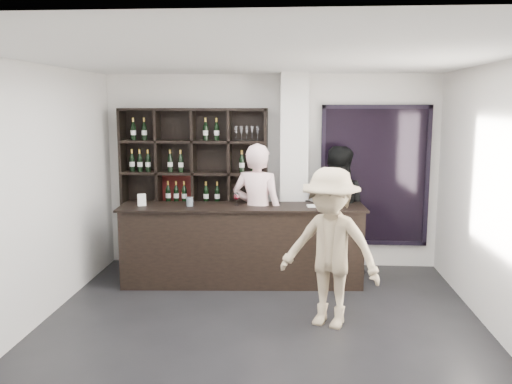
# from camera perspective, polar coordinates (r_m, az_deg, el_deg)

# --- Properties ---
(floor) EXTENTS (5.00, 5.50, 0.01)m
(floor) POSITION_cam_1_polar(r_m,az_deg,el_deg) (5.96, 0.38, -15.13)
(floor) COLOR black
(floor) RESTS_ON ground
(wine_shelf) EXTENTS (2.20, 0.35, 2.40)m
(wine_shelf) POSITION_cam_1_polar(r_m,az_deg,el_deg) (8.22, -6.50, 0.38)
(wine_shelf) COLOR black
(wine_shelf) RESTS_ON floor
(structural_column) EXTENTS (0.40, 0.40, 2.90)m
(structural_column) POSITION_cam_1_polar(r_m,az_deg,el_deg) (7.95, 4.03, 1.94)
(structural_column) COLOR silver
(structural_column) RESTS_ON floor
(glass_panel) EXTENTS (1.60, 0.08, 2.10)m
(glass_panel) POSITION_cam_1_polar(r_m,az_deg,el_deg) (8.27, 12.38, 1.68)
(glass_panel) COLOR black
(glass_panel) RESTS_ON floor
(tasting_counter) EXTENTS (3.32, 0.69, 1.09)m
(tasting_counter) POSITION_cam_1_polar(r_m,az_deg,el_deg) (7.45, -1.46, -5.60)
(tasting_counter) COLOR black
(tasting_counter) RESTS_ON floor
(taster_pink) EXTENTS (0.80, 0.62, 1.94)m
(taster_pink) POSITION_cam_1_polar(r_m,az_deg,el_deg) (7.43, 0.13, -2.30)
(taster_pink) COLOR beige
(taster_pink) RESTS_ON floor
(taster_black) EXTENTS (0.97, 0.79, 1.87)m
(taster_black) POSITION_cam_1_polar(r_m,az_deg,el_deg) (7.83, 8.39, -2.04)
(taster_black) COLOR black
(taster_black) RESTS_ON floor
(customer) EXTENTS (1.32, 1.08, 1.78)m
(customer) POSITION_cam_1_polar(r_m,az_deg,el_deg) (6.04, 7.79, -5.86)
(customer) COLOR tan
(customer) RESTS_ON floor
(wine_glass) EXTENTS (0.10, 0.10, 0.21)m
(wine_glass) POSITION_cam_1_polar(r_m,az_deg,el_deg) (7.34, -2.04, -0.65)
(wine_glass) COLOR white
(wine_glass) RESTS_ON tasting_counter
(spit_cup) EXTENTS (0.12, 0.12, 0.12)m
(spit_cup) POSITION_cam_1_polar(r_m,az_deg,el_deg) (7.36, -7.00, -1.02)
(spit_cup) COLOR #A4B7C6
(spit_cup) RESTS_ON tasting_counter
(napkin_stack) EXTENTS (0.14, 0.14, 0.02)m
(napkin_stack) POSITION_cam_1_polar(r_m,az_deg,el_deg) (7.31, 5.91, -1.46)
(napkin_stack) COLOR white
(napkin_stack) RESTS_ON tasting_counter
(card_stand) EXTENTS (0.12, 0.09, 0.16)m
(card_stand) POSITION_cam_1_polar(r_m,az_deg,el_deg) (7.49, -11.94, -0.83)
(card_stand) COLOR white
(card_stand) RESTS_ON tasting_counter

